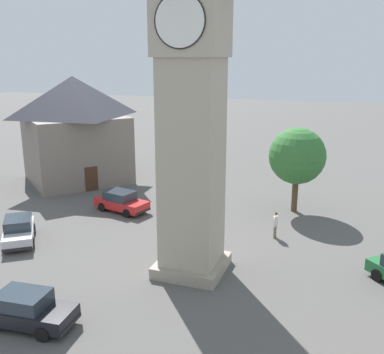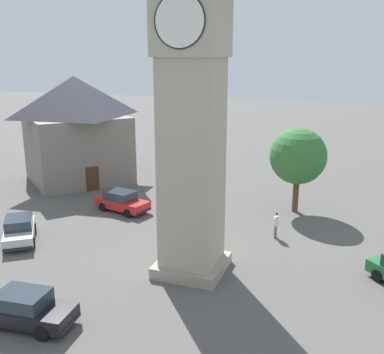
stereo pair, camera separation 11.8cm
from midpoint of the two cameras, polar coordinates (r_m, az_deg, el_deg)
The scene contains 8 objects.
ground_plane at distance 24.35m, azimuth -0.14°, elevation -11.91°, with size 200.00×200.00×0.00m, color #565451.
clock_tower at distance 21.70m, azimuth -0.16°, elevation 16.94°, with size 4.20×4.20×20.14m.
car_blue_kerb at distance 20.81m, azimuth -20.74°, elevation -15.64°, with size 4.26×2.09×1.53m.
car_silver_kerb at distance 33.28m, azimuth -9.21°, elevation -3.11°, with size 4.42×2.65×1.53m.
car_white_side at distance 29.60m, azimuth -21.52°, elevation -6.36°, with size 3.84×4.30×1.53m.
pedestrian at distance 28.54m, azimuth 10.56°, elevation -5.78°, with size 0.27×0.55×1.69m.
tree at distance 32.87m, azimuth 13.28°, elevation 2.62°, with size 4.10×4.10×6.25m.
building_shop_left at distance 41.70m, azimuth -14.84°, elevation 6.06°, with size 11.80×11.85×9.50m.
Camera 1 is at (7.35, -20.41, 11.07)m, focal length 41.45 mm.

